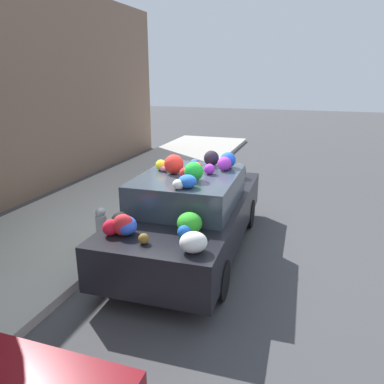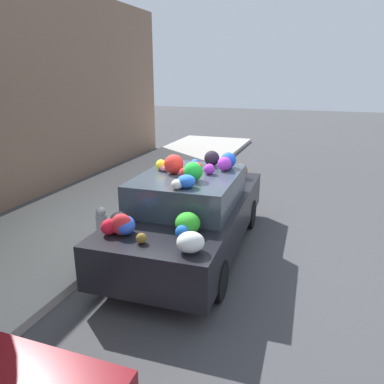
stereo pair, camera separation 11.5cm
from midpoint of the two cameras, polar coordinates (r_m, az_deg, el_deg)
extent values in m
plane|color=#424244|center=(7.15, -1.41, -8.60)|extent=(60.00, 60.00, 0.00)
cube|color=#B2ADA3|center=(8.36, -19.17, -5.09)|extent=(24.00, 3.20, 0.14)
cylinder|color=#B2B2B7|center=(7.13, -14.07, -5.54)|extent=(0.20, 0.20, 0.55)
sphere|color=#B2B2B7|center=(7.01, -14.27, -3.02)|extent=(0.18, 0.18, 0.18)
cube|color=black|center=(6.86, -0.48, -3.96)|extent=(4.63, 2.00, 0.68)
cube|color=#333D47|center=(6.49, -0.96, 0.42)|extent=(2.11, 1.69, 0.53)
cylinder|color=black|center=(8.49, -3.17, -2.12)|extent=(0.60, 0.20, 0.60)
cylinder|color=black|center=(8.10, 8.26, -3.26)|extent=(0.60, 0.20, 0.60)
cylinder|color=black|center=(6.12, -12.25, -10.66)|extent=(0.60, 0.20, 0.60)
cylinder|color=black|center=(5.58, 3.75, -13.25)|extent=(0.60, 0.20, 0.60)
ellipsoid|color=red|center=(5.35, -11.02, -4.95)|extent=(0.30, 0.34, 0.31)
ellipsoid|color=blue|center=(7.10, -0.03, 4.59)|extent=(0.22, 0.21, 0.11)
ellipsoid|color=pink|center=(6.63, -4.79, 3.53)|extent=(0.14, 0.18, 0.10)
sphere|color=blue|center=(5.17, -1.79, -6.13)|extent=(0.25, 0.25, 0.20)
sphere|color=purple|center=(6.68, 4.46, 4.32)|extent=(0.35, 0.35, 0.25)
sphere|color=blue|center=(6.90, 5.02, 4.89)|extent=(0.32, 0.32, 0.29)
sphere|color=yellow|center=(6.72, -5.25, 4.11)|extent=(0.24, 0.24, 0.19)
ellipsoid|color=green|center=(5.32, -0.99, -4.78)|extent=(0.50, 0.49, 0.31)
ellipsoid|color=green|center=(7.66, 1.61, 1.52)|extent=(0.23, 0.22, 0.12)
sphere|color=purple|center=(6.42, 2.17, 3.50)|extent=(0.20, 0.20, 0.19)
sphere|color=olive|center=(5.09, -8.03, -7.06)|extent=(0.19, 0.19, 0.14)
sphere|color=black|center=(5.62, -11.50, -4.23)|extent=(0.33, 0.33, 0.25)
ellipsoid|color=white|center=(5.58, -2.71, 1.17)|extent=(0.24, 0.24, 0.15)
sphere|color=black|center=(7.03, 2.50, 5.17)|extent=(0.40, 0.40, 0.29)
sphere|color=green|center=(6.01, -0.27, 3.16)|extent=(0.32, 0.32, 0.31)
sphere|color=olive|center=(8.24, 6.78, 3.24)|extent=(0.38, 0.38, 0.32)
sphere|color=black|center=(7.93, -0.20, 2.51)|extent=(0.31, 0.31, 0.24)
sphere|color=red|center=(6.45, -3.29, 4.24)|extent=(0.40, 0.40, 0.34)
ellipsoid|color=blue|center=(5.64, -1.32, 1.62)|extent=(0.38, 0.37, 0.20)
ellipsoid|color=red|center=(6.71, 0.14, 3.98)|extent=(0.30, 0.32, 0.15)
ellipsoid|color=yellow|center=(8.59, -0.75, 3.49)|extent=(0.37, 0.37, 0.18)
sphere|color=red|center=(6.17, -1.66, 2.90)|extent=(0.20, 0.20, 0.18)
ellipsoid|color=blue|center=(5.39, -10.60, -5.04)|extent=(0.47, 0.46, 0.27)
ellipsoid|color=white|center=(6.68, 4.32, 3.77)|extent=(0.17, 0.17, 0.13)
ellipsoid|color=red|center=(5.42, -12.85, -5.28)|extent=(0.32, 0.29, 0.23)
ellipsoid|color=white|center=(4.79, -0.48, -7.66)|extent=(0.45, 0.47, 0.27)
camera|label=1|loc=(0.06, -90.49, -0.16)|focal=35.00mm
camera|label=2|loc=(0.06, 89.51, 0.16)|focal=35.00mm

